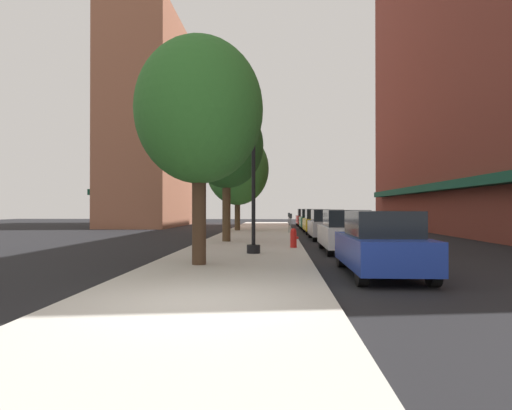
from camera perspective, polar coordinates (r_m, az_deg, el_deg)
The scene contains 17 objects.
ground_plane at distance 25.77m, azimuth 8.77°, elevation -4.25°, with size 90.00×90.00×0.00m, color black.
sidewalk_slab at distance 26.67m, azimuth -0.06°, elevation -4.00°, with size 4.80×50.00×0.12m, color #B7B2A8.
building_right_brick at distance 34.33m, azimuth 27.57°, elevation 18.14°, with size 6.80×40.00×25.29m.
building_far_background at distance 46.98m, azimuth -12.59°, elevation 9.53°, with size 6.80×18.00×19.70m.
lamppost at distance 16.02m, azimuth -0.33°, elevation 4.87°, with size 0.48×0.48×5.90m.
fire_hydrant at distance 18.34m, azimuth 4.82°, elevation -4.19°, with size 0.33×0.26×0.79m.
parking_meter_near at distance 29.23m, azimuth 4.23°, elevation -1.94°, with size 0.14×0.09×1.31m.
parking_meter_far at distance 24.83m, azimuth 4.46°, elevation -2.21°, with size 0.14×0.09×1.31m.
tree_near at distance 21.94m, azimuth -3.79°, elevation 7.50°, with size 3.60×3.60×6.73m.
tree_mid at distance 32.75m, azimuth -2.39°, elevation 4.61°, with size 4.59×4.59×7.12m.
tree_far at distance 13.17m, azimuth -7.27°, elevation 11.82°, with size 3.67×3.67×6.53m.
car_blue at distance 11.87m, azimuth 15.68°, elevation -4.84°, with size 1.80×4.30×1.66m.
car_white at distance 17.91m, azimuth 11.33°, elevation -3.35°, with size 1.80×4.30×1.66m.
car_silver at distance 24.77m, azimuth 8.99°, elevation -2.53°, with size 1.80×4.30×1.66m.
car_yellow at distance 30.52m, azimuth 7.85°, elevation -2.13°, with size 1.80×4.30×1.66m.
car_green at distance 36.46m, azimuth 7.04°, elevation -1.85°, with size 1.80×4.30×1.66m.
car_red at distance 43.46m, azimuth 6.38°, elevation -1.62°, with size 1.80×4.30×1.66m.
Camera 1 is at (1.39, -7.58, 1.73)m, focal length 31.34 mm.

